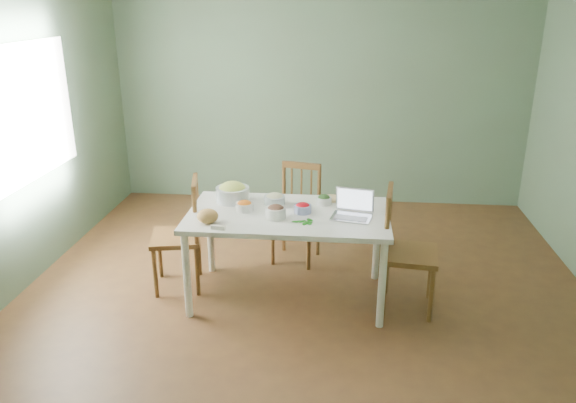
# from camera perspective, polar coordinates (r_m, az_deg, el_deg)

# --- Properties ---
(floor) EXTENTS (5.00, 5.00, 0.00)m
(floor) POSITION_cam_1_polar(r_m,az_deg,el_deg) (4.96, 1.67, -9.58)
(floor) COLOR #4F301C
(floor) RESTS_ON ground
(wall_back) EXTENTS (5.00, 0.00, 2.70)m
(wall_back) POSITION_cam_1_polar(r_m,az_deg,el_deg) (6.89, 3.31, 10.87)
(wall_back) COLOR #53684F
(wall_back) RESTS_ON ground
(wall_front) EXTENTS (5.00, 0.00, 2.70)m
(wall_front) POSITION_cam_1_polar(r_m,az_deg,el_deg) (2.13, -2.91, -11.24)
(wall_front) COLOR #53684F
(wall_front) RESTS_ON ground
(wall_left) EXTENTS (0.00, 5.00, 2.70)m
(wall_left) POSITION_cam_1_polar(r_m,az_deg,el_deg) (5.24, -26.75, 5.79)
(wall_left) COLOR #53684F
(wall_left) RESTS_ON ground
(window_left) EXTENTS (0.04, 1.60, 1.20)m
(window_left) POSITION_cam_1_polar(r_m,az_deg,el_deg) (5.45, -25.19, 8.14)
(window_left) COLOR white
(window_left) RESTS_ON ground
(dining_table) EXTENTS (1.66, 0.93, 0.78)m
(dining_table) POSITION_cam_1_polar(r_m,az_deg,el_deg) (4.77, -0.00, -5.52)
(dining_table) COLOR white
(dining_table) RESTS_ON floor
(chair_far) EXTENTS (0.50, 0.48, 0.95)m
(chair_far) POSITION_cam_1_polar(r_m,az_deg,el_deg) (5.40, 0.81, -1.37)
(chair_far) COLOR #51331A
(chair_far) RESTS_ON floor
(chair_left) EXTENTS (0.51, 0.52, 1.00)m
(chair_left) POSITION_cam_1_polar(r_m,az_deg,el_deg) (4.99, -11.39, -3.34)
(chair_left) COLOR #51331A
(chair_left) RESTS_ON floor
(chair_right) EXTENTS (0.49, 0.50, 1.03)m
(chair_right) POSITION_cam_1_polar(r_m,az_deg,el_deg) (4.66, 12.40, -4.97)
(chair_right) COLOR #51331A
(chair_right) RESTS_ON floor
(bread_boule) EXTENTS (0.21, 0.21, 0.11)m
(bread_boule) POSITION_cam_1_polar(r_m,az_deg,el_deg) (4.45, -8.22, -1.48)
(bread_boule) COLOR tan
(bread_boule) RESTS_ON dining_table
(butter_stick) EXTENTS (0.12, 0.05, 0.03)m
(butter_stick) POSITION_cam_1_polar(r_m,az_deg,el_deg) (4.32, -7.14, -2.65)
(butter_stick) COLOR silver
(butter_stick) RESTS_ON dining_table
(bowl_squash) EXTENTS (0.34, 0.34, 0.17)m
(bowl_squash) POSITION_cam_1_polar(r_m,az_deg,el_deg) (4.88, -5.69, 0.98)
(bowl_squash) COLOR #EAF377
(bowl_squash) RESTS_ON dining_table
(bowl_carrot) EXTENTS (0.16, 0.16, 0.08)m
(bowl_carrot) POSITION_cam_1_polar(r_m,az_deg,el_deg) (4.67, -4.48, -0.43)
(bowl_carrot) COLOR orange
(bowl_carrot) RESTS_ON dining_table
(bowl_onion) EXTENTS (0.22, 0.22, 0.10)m
(bowl_onion) POSITION_cam_1_polar(r_m,az_deg,el_deg) (4.79, -1.39, 0.27)
(bowl_onion) COLOR beige
(bowl_onion) RESTS_ON dining_table
(bowl_mushroom) EXTENTS (0.17, 0.17, 0.11)m
(bowl_mushroom) POSITION_cam_1_polar(r_m,az_deg,el_deg) (4.50, -1.26, -1.04)
(bowl_mushroom) COLOR #402217
(bowl_mushroom) RESTS_ON dining_table
(bowl_redpep) EXTENTS (0.18, 0.18, 0.08)m
(bowl_redpep) POSITION_cam_1_polar(r_m,az_deg,el_deg) (4.61, 1.51, -0.65)
(bowl_redpep) COLOR #AF061D
(bowl_redpep) RESTS_ON dining_table
(bowl_broccoli) EXTENTS (0.14, 0.14, 0.08)m
(bowl_broccoli) POSITION_cam_1_polar(r_m,az_deg,el_deg) (4.81, 3.70, 0.21)
(bowl_broccoli) COLOR #19360F
(bowl_broccoli) RESTS_ON dining_table
(flatbread) EXTENTS (0.23, 0.23, 0.02)m
(flatbread) POSITION_cam_1_polar(r_m,az_deg,el_deg) (4.94, 4.56, 0.32)
(flatbread) COLOR #E0C57B
(flatbread) RESTS_ON dining_table
(basil_bunch) EXTENTS (0.19, 0.19, 0.02)m
(basil_bunch) POSITION_cam_1_polar(r_m,az_deg,el_deg) (4.43, 1.47, -1.99)
(basil_bunch) COLOR #125408
(basil_bunch) RESTS_ON dining_table
(laptop) EXTENTS (0.36, 0.31, 0.22)m
(laptop) POSITION_cam_1_polar(r_m,az_deg,el_deg) (4.50, 6.53, -0.40)
(laptop) COLOR silver
(laptop) RESTS_ON dining_table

